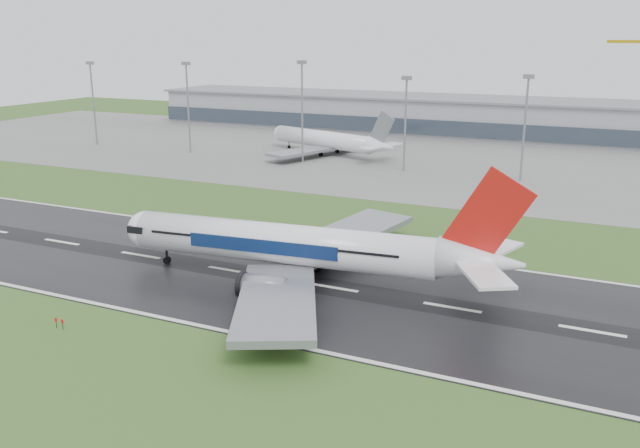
% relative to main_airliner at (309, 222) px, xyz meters
% --- Properties ---
extents(ground, '(520.00, 520.00, 0.00)m').
position_rel_main_airliner_xyz_m(ground, '(-35.00, -1.34, -10.39)').
color(ground, '#30531E').
rests_on(ground, ground).
extents(runway, '(400.00, 45.00, 0.10)m').
position_rel_main_airliner_xyz_m(runway, '(-35.00, -1.34, -10.34)').
color(runway, black).
rests_on(runway, ground).
extents(apron, '(400.00, 130.00, 0.08)m').
position_rel_main_airliner_xyz_m(apron, '(-35.00, 123.66, -10.35)').
color(apron, slate).
rests_on(apron, ground).
extents(terminal, '(240.00, 36.00, 15.00)m').
position_rel_main_airliner_xyz_m(terminal, '(-35.00, 183.66, -2.89)').
color(terminal, gray).
rests_on(terminal, ground).
extents(main_airliner, '(76.52, 73.59, 20.58)m').
position_rel_main_airliner_xyz_m(main_airliner, '(0.00, 0.00, 0.00)').
color(main_airliner, white).
rests_on(main_airliner, runway).
extents(parked_airliner, '(70.53, 68.11, 16.57)m').
position_rel_main_airliner_xyz_m(parked_airliner, '(-48.77, 116.03, -2.03)').
color(parked_airliner, white).
rests_on(parked_airliner, apron).
extents(runway_sign, '(2.30, 0.76, 1.04)m').
position_rel_main_airliner_xyz_m(runway_sign, '(4.12, -24.30, -9.87)').
color(runway_sign, black).
rests_on(runway_sign, ground).
extents(floodmast_0, '(0.64, 0.64, 30.10)m').
position_rel_main_airliner_xyz_m(floodmast_0, '(-138.58, 98.66, 4.66)').
color(floodmast_0, gray).
rests_on(floodmast_0, ground).
extents(floodmast_1, '(0.64, 0.64, 30.65)m').
position_rel_main_airliner_xyz_m(floodmast_1, '(-95.05, 98.66, 4.93)').
color(floodmast_1, gray).
rests_on(floodmast_1, ground).
extents(floodmast_2, '(0.64, 0.64, 31.70)m').
position_rel_main_airliner_xyz_m(floodmast_2, '(-50.20, 98.66, 5.46)').
color(floodmast_2, gray).
rests_on(floodmast_2, ground).
extents(floodmast_3, '(0.64, 0.64, 27.69)m').
position_rel_main_airliner_xyz_m(floodmast_3, '(-15.23, 98.66, 3.46)').
color(floodmast_3, gray).
rests_on(floodmast_3, ground).
extents(floodmast_4, '(0.64, 0.64, 28.91)m').
position_rel_main_airliner_xyz_m(floodmast_4, '(19.84, 98.66, 4.07)').
color(floodmast_4, gray).
rests_on(floodmast_4, ground).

